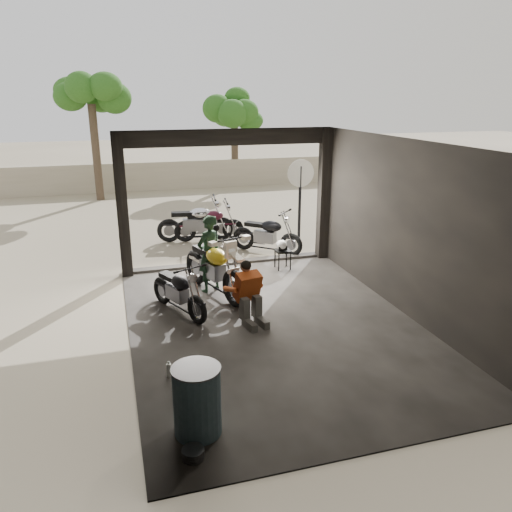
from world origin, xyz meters
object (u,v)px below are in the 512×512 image
rider (209,254)px  helmet (282,245)px  left_bike (178,288)px  mechanic (251,295)px  outside_bike_b (209,221)px  stool (283,253)px  sign_post (300,187)px  main_bike (214,263)px  outside_bike_c (267,231)px  oil_drum (197,402)px  outside_bike_a (195,219)px

rider → helmet: rider is taller
left_bike → mechanic: mechanic is taller
outside_bike_b → stool: (1.18, -2.84, -0.16)m
left_bike → rider: size_ratio=0.93×
sign_post → main_bike: bearing=-145.3°
helmet → outside_bike_c: bearing=99.6°
helmet → oil_drum: size_ratio=0.30×
helmet → sign_post: bearing=71.8°
outside_bike_a → helmet: size_ratio=6.95×
helmet → stool: bearing=19.7°
oil_drum → sign_post: 8.71m
outside_bike_a → helmet: (1.51, -2.93, -0.03)m
outside_bike_c → stool: outside_bike_c is taller
oil_drum → sign_post: bearing=60.9°
stool → sign_post: size_ratio=0.21×
stool → oil_drum: 6.12m
left_bike → outside_bike_b: size_ratio=0.90×
rider → left_bike: bearing=19.5°
rider → outside_bike_c: bearing=-161.3°
outside_bike_b → outside_bike_c: bearing=-133.7°
mechanic → outside_bike_c: bearing=56.3°
outside_bike_a → sign_post: bearing=-96.8°
oil_drum → rider: bearing=76.8°
outside_bike_b → rider: 3.79m
stool → mechanic: bearing=-120.1°
main_bike → sign_post: sign_post is taller
mechanic → outside_bike_b: bearing=74.1°
mechanic → left_bike: bearing=131.9°
outside_bike_b → helmet: bearing=-150.3°
main_bike → left_bike: size_ratio=1.33×
left_bike → stool: bearing=9.4°
stool → sign_post: (1.26, 2.20, 1.11)m
outside_bike_a → mechanic: outside_bike_a is taller
stool → sign_post: bearing=60.2°
outside_bike_a → mechanic: bearing=-171.9°
main_bike → helmet: size_ratio=7.61×
main_bike → left_bike: 1.11m
oil_drum → main_bike: bearing=75.6°
rider → stool: bearing=174.6°
outside_bike_b → rider: (-0.72, -3.71, 0.25)m
oil_drum → outside_bike_c: bearing=65.9°
outside_bike_c → helmet: 1.33m
mechanic → main_bike: bearing=89.7°
outside_bike_b → stool: size_ratio=3.52×
outside_bike_a → mechanic: size_ratio=1.66×
sign_post → outside_bike_b: bearing=153.4°
outside_bike_b → rider: size_ratio=1.03×
outside_bike_a → oil_drum: bearing=178.1°
sign_post → mechanic: bearing=-131.6°
left_bike → stool: 3.22m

